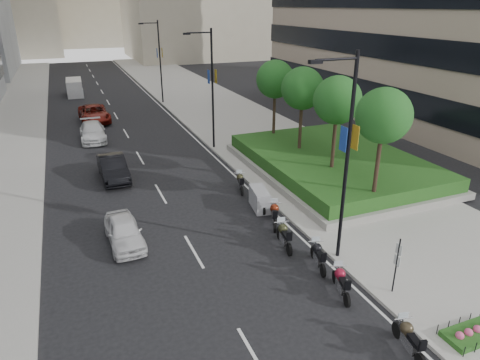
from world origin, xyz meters
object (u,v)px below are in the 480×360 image
lamp_post_1 (210,84)px  car_c (93,132)px  motorcycle_1 (341,282)px  motorcycle_3 (284,236)px  motorcycle_6 (240,182)px  lamp_post_0 (345,151)px  motorcycle_0 (409,339)px  motorcycle_4 (274,215)px  motorcycle_2 (318,256)px  parking_sign (397,263)px  car_d (94,114)px  motorcycle_5 (260,199)px  car_a (124,231)px  car_b (113,168)px  lamp_post_2 (159,58)px  delivery_van (75,88)px

lamp_post_1 → car_c: (-8.44, 6.04, -4.35)m
motorcycle_1 → motorcycle_3: size_ratio=0.92×
motorcycle_6 → car_c: bearing=42.1°
motorcycle_1 → lamp_post_0: bearing=-11.7°
motorcycle_0 → car_c: (-7.52, 28.62, 0.18)m
motorcycle_4 → lamp_post_1: bearing=19.8°
motorcycle_2 → motorcycle_3: 2.11m
motorcycle_0 → motorcycle_1: motorcycle_1 is taller
parking_sign → motorcycle_3: 5.40m
lamp_post_0 → motorcycle_3: 5.11m
motorcycle_0 → car_c: size_ratio=0.40×
car_d → motorcycle_3: bearing=-79.7°
motorcycle_3 → motorcycle_5: bearing=1.6°
lamp_post_1 → motorcycle_3: lamp_post_1 is taller
lamp_post_1 → motorcycle_1: lamp_post_1 is taller
lamp_post_0 → car_c: bearing=110.1°
lamp_post_0 → car_a: size_ratio=2.36×
motorcycle_2 → motorcycle_4: (-0.05, 4.11, 0.04)m
motorcycle_5 → car_a: size_ratio=0.52×
lamp_post_1 → car_b: bearing=-156.2°
lamp_post_2 → delivery_van: 13.04m
motorcycle_3 → motorcycle_5: size_ratio=1.06×
lamp_post_2 → motorcycle_1: 37.48m
motorcycle_5 → delivery_van: (-7.96, 37.64, 0.34)m
lamp_post_2 → car_b: size_ratio=1.97×
motorcycle_3 → car_d: size_ratio=0.38×
motorcycle_0 → motorcycle_3: bearing=17.4°
motorcycle_6 → car_b: (-6.92, 4.87, 0.22)m
motorcycle_2 → motorcycle_4: bearing=15.9°
car_c → lamp_post_0: bearing=-68.7°
motorcycle_5 → lamp_post_1: bearing=4.4°
delivery_van → motorcycle_0: bearing=-79.1°
motorcycle_4 → car_b: 11.81m
motorcycle_5 → car_a: (-7.48, -1.01, 0.07)m
motorcycle_5 → car_a: car_a is taller
motorcycle_4 → delivery_van: delivery_van is taller
lamp_post_0 → motorcycle_2: 4.65m
lamp_post_2 → car_c: bearing=-125.2°
lamp_post_1 → motorcycle_4: lamp_post_1 is taller
parking_sign → motorcycle_1: 2.22m
lamp_post_1 → motorcycle_4: 13.89m
motorcycle_1 → car_a: size_ratio=0.51×
lamp_post_2 → motorcycle_5: 29.46m
motorcycle_0 → motorcycle_1: 3.41m
motorcycle_0 → car_a: size_ratio=0.52×
lamp_post_2 → motorcycle_4: lamp_post_2 is taller
lamp_post_2 → car_a: lamp_post_2 is taller
motorcycle_3 → lamp_post_2: bearing=7.4°
motorcycle_1 → lamp_post_1: bearing=13.3°
motorcycle_3 → car_a: 7.52m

